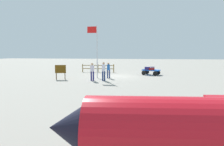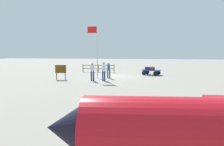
# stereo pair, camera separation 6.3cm
# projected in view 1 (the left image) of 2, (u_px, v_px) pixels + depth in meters

# --- Properties ---
(ground_plane) EXTENTS (120.00, 120.00, 0.00)m
(ground_plane) POSITION_uv_depth(u_px,v_px,m) (116.00, 76.00, 21.13)
(ground_plane) COLOR gray
(luggage_cart) EXTENTS (2.25, 1.85, 0.62)m
(luggage_cart) POSITION_uv_depth(u_px,v_px,m) (151.00, 71.00, 22.35)
(luggage_cart) COLOR blue
(luggage_cart) RESTS_ON ground
(suitcase_dark) EXTENTS (0.62, 0.39, 0.36)m
(suitcase_dark) POSITION_uv_depth(u_px,v_px,m) (147.00, 68.00, 22.05)
(suitcase_dark) COLOR navy
(suitcase_dark) RESTS_ON luggage_cart
(suitcase_navy) EXTENTS (0.53, 0.45, 0.33)m
(suitcase_navy) POSITION_uv_depth(u_px,v_px,m) (152.00, 68.00, 22.94)
(suitcase_navy) COLOR gray
(suitcase_navy) RESTS_ON luggage_cart
(suitcase_maroon) EXTENTS (0.68, 0.42, 0.26)m
(suitcase_maroon) POSITION_uv_depth(u_px,v_px,m) (152.00, 69.00, 21.85)
(suitcase_maroon) COLOR maroon
(suitcase_maroon) RESTS_ON luggage_cart
(worker_lead) EXTENTS (0.34, 0.33, 1.64)m
(worker_lead) POSITION_uv_depth(u_px,v_px,m) (108.00, 69.00, 19.39)
(worker_lead) COLOR navy
(worker_lead) RESTS_ON ground
(worker_trailing) EXTENTS (0.46, 0.46, 1.75)m
(worker_trailing) POSITION_uv_depth(u_px,v_px,m) (104.00, 70.00, 17.65)
(worker_trailing) COLOR navy
(worker_trailing) RESTS_ON ground
(worker_supervisor) EXTENTS (0.40, 0.40, 1.69)m
(worker_supervisor) POSITION_uv_depth(u_px,v_px,m) (92.00, 70.00, 17.59)
(worker_supervisor) COLOR navy
(worker_supervisor) RESTS_ON ground
(flagpole) EXTENTS (1.06, 0.10, 5.41)m
(flagpole) POSITION_uv_depth(u_px,v_px,m) (96.00, 46.00, 19.30)
(flagpole) COLOR silver
(flagpole) RESTS_ON ground
(signboard) EXTENTS (1.04, 0.31, 1.43)m
(signboard) POSITION_uv_depth(u_px,v_px,m) (60.00, 70.00, 18.55)
(signboard) COLOR #4C3319
(signboard) RESTS_ON ground
(wooden_fence) EXTENTS (4.40, 0.31, 1.09)m
(wooden_fence) POSITION_uv_depth(u_px,v_px,m) (98.00, 68.00, 25.40)
(wooden_fence) COLOR brown
(wooden_fence) RESTS_ON ground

